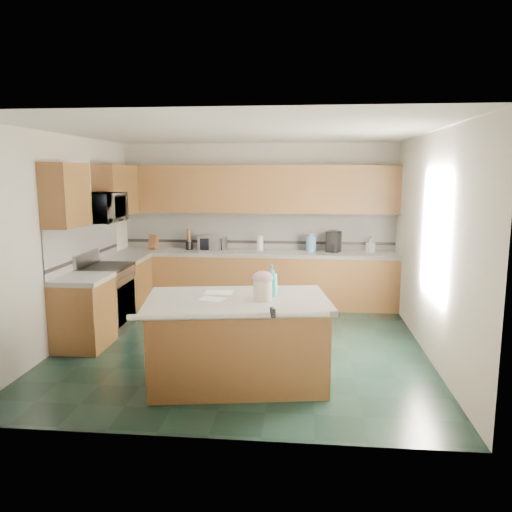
# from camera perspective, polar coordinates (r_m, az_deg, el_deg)

# --- Properties ---
(floor) EXTENTS (4.60, 4.60, 0.00)m
(floor) POSITION_cam_1_polar(r_m,az_deg,el_deg) (6.56, -1.63, -10.19)
(floor) COLOR black
(floor) RESTS_ON ground
(ceiling) EXTENTS (4.60, 4.60, 0.00)m
(ceiling) POSITION_cam_1_polar(r_m,az_deg,el_deg) (6.20, -1.75, 14.04)
(ceiling) COLOR white
(ceiling) RESTS_ON ground
(wall_back) EXTENTS (4.60, 0.04, 2.70)m
(wall_back) POSITION_cam_1_polar(r_m,az_deg,el_deg) (8.53, 0.29, 3.72)
(wall_back) COLOR silver
(wall_back) RESTS_ON ground
(wall_front) EXTENTS (4.60, 0.04, 2.70)m
(wall_front) POSITION_cam_1_polar(r_m,az_deg,el_deg) (3.98, -5.92, -3.01)
(wall_front) COLOR silver
(wall_front) RESTS_ON ground
(wall_left) EXTENTS (0.04, 4.60, 2.70)m
(wall_left) POSITION_cam_1_polar(r_m,az_deg,el_deg) (6.92, -21.12, 1.73)
(wall_left) COLOR silver
(wall_left) RESTS_ON ground
(wall_right) EXTENTS (0.04, 4.60, 2.70)m
(wall_right) POSITION_cam_1_polar(r_m,az_deg,el_deg) (6.37, 19.49, 1.21)
(wall_right) COLOR silver
(wall_right) RESTS_ON ground
(back_base_cab) EXTENTS (4.60, 0.60, 0.86)m
(back_base_cab) POSITION_cam_1_polar(r_m,az_deg,el_deg) (8.35, 0.08, -2.80)
(back_base_cab) COLOR #452E14
(back_base_cab) RESTS_ON ground
(back_countertop) EXTENTS (4.60, 0.64, 0.06)m
(back_countertop) POSITION_cam_1_polar(r_m,az_deg,el_deg) (8.27, 0.08, 0.32)
(back_countertop) COLOR white
(back_countertop) RESTS_ON back_base_cab
(back_upper_cab) EXTENTS (4.60, 0.33, 0.78)m
(back_upper_cab) POSITION_cam_1_polar(r_m,az_deg,el_deg) (8.30, 0.17, 7.64)
(back_upper_cab) COLOR #452E14
(back_upper_cab) RESTS_ON wall_back
(back_backsplash) EXTENTS (4.60, 0.02, 0.63)m
(back_backsplash) POSITION_cam_1_polar(r_m,az_deg,el_deg) (8.51, 0.27, 2.92)
(back_backsplash) COLOR silver
(back_backsplash) RESTS_ON back_countertop
(back_accent_band) EXTENTS (4.60, 0.01, 0.05)m
(back_accent_band) POSITION_cam_1_polar(r_m,az_deg,el_deg) (8.52, 0.26, 1.62)
(back_accent_band) COLOR black
(back_accent_band) RESTS_ON back_countertop
(left_base_cab_rear) EXTENTS (0.60, 0.82, 0.86)m
(left_base_cab_rear) POSITION_cam_1_polar(r_m,az_deg,el_deg) (8.12, -14.64, -3.47)
(left_base_cab_rear) COLOR #452E14
(left_base_cab_rear) RESTS_ON ground
(left_counter_rear) EXTENTS (0.64, 0.82, 0.06)m
(left_counter_rear) POSITION_cam_1_polar(r_m,az_deg,el_deg) (8.03, -14.78, -0.27)
(left_counter_rear) COLOR white
(left_counter_rear) RESTS_ON left_base_cab_rear
(left_base_cab_front) EXTENTS (0.60, 0.72, 0.86)m
(left_base_cab_front) POSITION_cam_1_polar(r_m,az_deg,el_deg) (6.75, -19.12, -6.32)
(left_base_cab_front) COLOR #452E14
(left_base_cab_front) RESTS_ON ground
(left_counter_front) EXTENTS (0.64, 0.72, 0.06)m
(left_counter_front) POSITION_cam_1_polar(r_m,az_deg,el_deg) (6.64, -19.33, -2.49)
(left_counter_front) COLOR white
(left_counter_front) RESTS_ON left_base_cab_front
(left_backsplash) EXTENTS (0.02, 2.30, 0.63)m
(left_backsplash) POSITION_cam_1_polar(r_m,az_deg,el_deg) (7.41, -18.95, 1.43)
(left_backsplash) COLOR silver
(left_backsplash) RESTS_ON wall_left
(left_accent_band) EXTENTS (0.01, 2.30, 0.05)m
(left_accent_band) POSITION_cam_1_polar(r_m,az_deg,el_deg) (7.44, -18.83, -0.05)
(left_accent_band) COLOR black
(left_accent_band) RESTS_ON wall_left
(left_upper_cab_rear) EXTENTS (0.33, 1.09, 0.78)m
(left_upper_cab_rear) POSITION_cam_1_polar(r_m,az_deg,el_deg) (8.10, -15.66, 7.25)
(left_upper_cab_rear) COLOR #452E14
(left_upper_cab_rear) RESTS_ON wall_left
(left_upper_cab_front) EXTENTS (0.33, 0.72, 0.78)m
(left_upper_cab_front) POSITION_cam_1_polar(r_m,az_deg,el_deg) (6.58, -20.91, 6.54)
(left_upper_cab_front) COLOR #452E14
(left_upper_cab_front) RESTS_ON wall_left
(range_body) EXTENTS (0.60, 0.76, 0.88)m
(range_body) POSITION_cam_1_polar(r_m,az_deg,el_deg) (7.40, -16.75, -4.74)
(range_body) COLOR #B7B7BC
(range_body) RESTS_ON ground
(range_oven_door) EXTENTS (0.02, 0.68, 0.55)m
(range_oven_door) POSITION_cam_1_polar(r_m,az_deg,el_deg) (7.31, -14.62, -5.15)
(range_oven_door) COLOR black
(range_oven_door) RESTS_ON range_body
(range_cooktop) EXTENTS (0.62, 0.78, 0.04)m
(range_cooktop) POSITION_cam_1_polar(r_m,az_deg,el_deg) (7.30, -16.92, -1.24)
(range_cooktop) COLOR black
(range_cooktop) RESTS_ON range_body
(range_handle) EXTENTS (0.02, 0.66, 0.02)m
(range_handle) POSITION_cam_1_polar(r_m,az_deg,el_deg) (7.21, -14.52, -2.24)
(range_handle) COLOR #B7B7BC
(range_handle) RESTS_ON range_body
(range_backguard) EXTENTS (0.06, 0.76, 0.18)m
(range_backguard) POSITION_cam_1_polar(r_m,az_deg,el_deg) (7.39, -18.83, -0.27)
(range_backguard) COLOR #B7B7BC
(range_backguard) RESTS_ON range_body
(microwave) EXTENTS (0.50, 0.73, 0.41)m
(microwave) POSITION_cam_1_polar(r_m,az_deg,el_deg) (7.20, -17.24, 5.28)
(microwave) COLOR #B7B7BC
(microwave) RESTS_ON wall_left
(island_base) EXTENTS (1.92, 1.29, 0.86)m
(island_base) POSITION_cam_1_polar(r_m,az_deg,el_deg) (5.35, -2.10, -9.92)
(island_base) COLOR #452E14
(island_base) RESTS_ON ground
(island_top) EXTENTS (2.04, 1.40, 0.06)m
(island_top) POSITION_cam_1_polar(r_m,az_deg,el_deg) (5.22, -2.13, -5.15)
(island_top) COLOR white
(island_top) RESTS_ON island_base
(island_bullnose) EXTENTS (1.87, 0.35, 0.06)m
(island_bullnose) POSITION_cam_1_polar(r_m,az_deg,el_deg) (4.68, -3.06, -6.86)
(island_bullnose) COLOR white
(island_bullnose) RESTS_ON island_base
(treat_jar) EXTENTS (0.26, 0.26, 0.20)m
(treat_jar) POSITION_cam_1_polar(r_m,az_deg,el_deg) (5.11, 0.76, -3.94)
(treat_jar) COLOR beige
(treat_jar) RESTS_ON island_top
(treat_jar_lid) EXTENTS (0.21, 0.21, 0.13)m
(treat_jar_lid) POSITION_cam_1_polar(r_m,az_deg,el_deg) (5.08, 0.76, -2.47)
(treat_jar_lid) COLOR #D19DAC
(treat_jar_lid) RESTS_ON treat_jar
(treat_jar_knob) EXTENTS (0.07, 0.02, 0.02)m
(treat_jar_knob) POSITION_cam_1_polar(r_m,az_deg,el_deg) (5.07, 0.76, -1.95)
(treat_jar_knob) COLOR tan
(treat_jar_knob) RESTS_ON treat_jar_lid
(treat_jar_knob_end_l) EXTENTS (0.04, 0.04, 0.04)m
(treat_jar_knob_end_l) POSITION_cam_1_polar(r_m,az_deg,el_deg) (5.07, 0.37, -1.95)
(treat_jar_knob_end_l) COLOR tan
(treat_jar_knob_end_l) RESTS_ON treat_jar_lid
(treat_jar_knob_end_r) EXTENTS (0.04, 0.04, 0.04)m
(treat_jar_knob_end_r) POSITION_cam_1_polar(r_m,az_deg,el_deg) (5.07, 1.16, -1.96)
(treat_jar_knob_end_r) COLOR tan
(treat_jar_knob_end_r) RESTS_ON treat_jar_lid
(soap_bottle_island) EXTENTS (0.16, 0.16, 0.34)m
(soap_bottle_island) POSITION_cam_1_polar(r_m,az_deg,el_deg) (5.25, 1.81, -2.82)
(soap_bottle_island) COLOR #24A3B5
(soap_bottle_island) RESTS_ON island_top
(paper_sheet_a) EXTENTS (0.30, 0.25, 0.00)m
(paper_sheet_a) POSITION_cam_1_polar(r_m,az_deg,el_deg) (5.18, -5.01, -4.93)
(paper_sheet_a) COLOR white
(paper_sheet_a) RESTS_ON island_top
(paper_sheet_b) EXTENTS (0.30, 0.23, 0.00)m
(paper_sheet_b) POSITION_cam_1_polar(r_m,az_deg,el_deg) (5.46, -4.30, -4.16)
(paper_sheet_b) COLOR white
(paper_sheet_b) RESTS_ON island_top
(clamp_body) EXTENTS (0.06, 0.10, 0.09)m
(clamp_body) POSITION_cam_1_polar(r_m,az_deg,el_deg) (4.65, 1.92, -6.46)
(clamp_body) COLOR black
(clamp_body) RESTS_ON island_top
(clamp_handle) EXTENTS (0.02, 0.07, 0.02)m
(clamp_handle) POSITION_cam_1_polar(r_m,az_deg,el_deg) (4.60, 1.87, -6.90)
(clamp_handle) COLOR black
(clamp_handle) RESTS_ON island_top
(knife_block) EXTENTS (0.16, 0.20, 0.27)m
(knife_block) POSITION_cam_1_polar(r_m,az_deg,el_deg) (8.64, -11.63, 1.55)
(knife_block) COLOR #472814
(knife_block) RESTS_ON back_countertop
(utensil_crock) EXTENTS (0.12, 0.12, 0.15)m
(utensil_crock) POSITION_cam_1_polar(r_m,az_deg,el_deg) (8.52, -7.66, 1.21)
(utensil_crock) COLOR black
(utensil_crock) RESTS_ON back_countertop
(utensil_bundle) EXTENTS (0.07, 0.07, 0.22)m
(utensil_bundle) POSITION_cam_1_polar(r_m,az_deg,el_deg) (8.50, -7.69, 2.42)
(utensil_bundle) COLOR #472814
(utensil_bundle) RESTS_ON utensil_crock
(toaster_oven) EXTENTS (0.49, 0.43, 0.24)m
(toaster_oven) POSITION_cam_1_polar(r_m,az_deg,el_deg) (8.40, -5.01, 1.45)
(toaster_oven) COLOR #B7B7BC
(toaster_oven) RESTS_ON back_countertop
(toaster_oven_door) EXTENTS (0.37, 0.01, 0.20)m
(toaster_oven_door) POSITION_cam_1_polar(r_m,az_deg,el_deg) (8.27, -5.18, 1.33)
(toaster_oven_door) COLOR black
(toaster_oven_door) RESTS_ON toaster_oven
(paper_towel) EXTENTS (0.11, 0.11, 0.24)m
(paper_towel) POSITION_cam_1_polar(r_m,az_deg,el_deg) (8.34, 0.49, 1.46)
(paper_towel) COLOR white
(paper_towel) RESTS_ON back_countertop
(paper_towel_base) EXTENTS (0.16, 0.16, 0.01)m
(paper_towel_base) POSITION_cam_1_polar(r_m,az_deg,el_deg) (8.36, 0.48, 0.68)
(paper_towel_base) COLOR #B7B7BC
(paper_towel_base) RESTS_ON back_countertop
(water_jug) EXTENTS (0.16, 0.16, 0.27)m
(water_jug) POSITION_cam_1_polar(r_m,az_deg,el_deg) (8.27, 6.30, 1.41)
(water_jug) COLOR #638DC0
(water_jug) RESTS_ON back_countertop
(water_jug_neck) EXTENTS (0.08, 0.08, 0.04)m
(water_jug_neck) POSITION_cam_1_polar(r_m,az_deg,el_deg) (8.25, 6.32, 2.47)
(water_jug_neck) COLOR #638DC0
(water_jug_neck) RESTS_ON water_jug
(coffee_maker) EXTENTS (0.27, 0.28, 0.34)m
(coffee_maker) POSITION_cam_1_polar(r_m,az_deg,el_deg) (8.30, 8.87, 1.64)
(coffee_maker) COLOR black
(coffee_maker) RESTS_ON back_countertop
(coffee_carafe) EXTENTS (0.14, 0.14, 0.14)m
(coffee_carafe) POSITION_cam_1_polar(r_m,az_deg,el_deg) (8.26, 8.87, 0.90)
(coffee_carafe) COLOR black
(coffee_carafe) RESTS_ON back_countertop
(soap_bottle_back) EXTENTS (0.15, 0.15, 0.24)m
(soap_bottle_back) POSITION_cam_1_polar(r_m,az_deg,el_deg) (8.33, 12.95, 1.19)
(soap_bottle_back) COLOR white
(soap_bottle_back) RESTS_ON back_countertop
(soap_back_cap) EXTENTS (0.02, 0.02, 0.03)m
(soap_back_cap) POSITION_cam_1_polar(r_m,az_deg,el_deg) (8.31, 12.98, 2.12)
(soap_back_cap) COLOR red
(soap_back_cap) RESTS_ON soap_bottle_back
(window_light_proxy) EXTENTS (0.02, 1.40, 1.10)m
(window_light_proxy) POSITION_cam_1_polar(r_m,az_deg,el_deg) (6.15, 19.73, 2.33)
(window_light_proxy) COLOR white
(window_light_proxy) RESTS_ON wall_right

